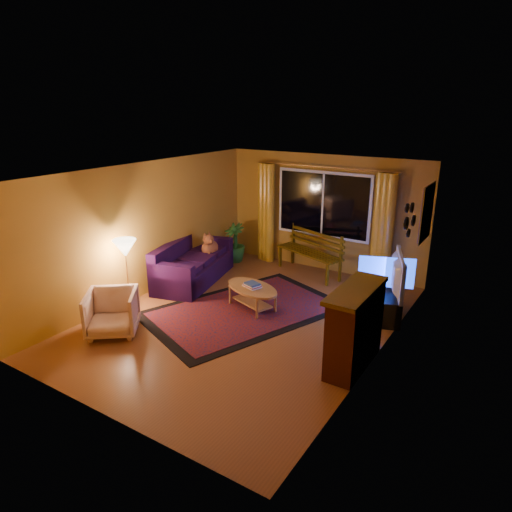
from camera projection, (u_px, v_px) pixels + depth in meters
The scene contains 22 objects.
floor at pixel (247, 320), 7.78m from camera, with size 4.50×6.00×0.02m, color brown.
ceiling at pixel (246, 171), 6.98m from camera, with size 4.50×6.00×0.02m, color white.
wall_back at pixel (324, 213), 9.79m from camera, with size 4.50×0.02×2.50m, color #B48129.
wall_left at pixel (146, 230), 8.53m from camera, with size 0.02×6.00×2.50m, color #B48129.
wall_right at pixel (384, 276), 6.23m from camera, with size 0.02×6.00×2.50m, color #B48129.
window at pixel (323, 205), 9.67m from camera, with size 2.00×0.02×1.30m, color black.
curtain_rod at pixel (324, 167), 9.38m from camera, with size 0.03×0.03×3.20m, color #BF8C3F.
curtain_left at pixel (267, 213), 10.41m from camera, with size 0.36×0.36×2.24m, color gold.
curtain_right at pixel (383, 229), 9.04m from camera, with size 0.36×0.36×2.24m, color gold.
bench at pixel (309, 263), 9.77m from camera, with size 1.60×0.47×0.48m, color #4E3606.
potted_plant at pixel (234, 243), 10.50m from camera, with size 0.50×0.50×0.90m, color #235B1E.
sofa at pixel (194, 261), 9.32m from camera, with size 0.90×2.11×0.85m, color #21092F.
dog at pixel (210, 246), 9.61m from camera, with size 0.29×0.39×0.43m, color #A1532E, non-canonical shape.
armchair at pixel (112, 311), 7.18m from camera, with size 0.76×0.71×0.78m, color beige.
floor_lamp at pixel (128, 276), 7.90m from camera, with size 0.21×0.21×1.29m, color #BF8C3F.
rug at pixel (244, 310), 8.08m from camera, with size 2.12×3.35×0.02m, color maroon.
coffee_table at pixel (252, 298), 8.12m from camera, with size 1.14×1.14×0.42m, color #B4773E.
tv_console at pixel (389, 304), 7.82m from camera, with size 0.36×1.08×0.45m, color black.
television at pixel (392, 273), 7.64m from camera, with size 1.16×0.15×0.67m, color black.
fireplace at pixel (355, 330), 6.24m from camera, with size 0.40×1.20×1.10m, color maroon.
mirror_cluster at pixel (410, 217), 7.12m from camera, with size 0.06×0.60×0.56m, color black, non-canonical shape.
painting at pixel (426, 213), 8.08m from camera, with size 0.04×0.76×0.96m, color #CF4619.
Camera 1 is at (3.91, -5.85, 3.49)m, focal length 32.00 mm.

